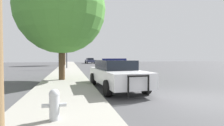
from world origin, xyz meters
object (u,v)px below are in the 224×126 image
at_px(police_car, 116,73).
at_px(car_background_distant, 90,61).
at_px(fire_hydrant, 54,104).
at_px(tree_sidewalk_far, 64,38).
at_px(traffic_light, 77,43).
at_px(car_background_oncoming, 111,62).
at_px(tree_sidewalk_near, 61,9).

xyz_separation_m(police_car, car_background_distant, (2.80, 36.84, -0.02)).
distance_m(fire_hydrant, tree_sidewalk_far, 32.48).
xyz_separation_m(police_car, traffic_light, (-1.32, 16.32, 2.83)).
distance_m(car_background_oncoming, tree_sidewalk_far, 11.32).
xyz_separation_m(police_car, tree_sidewalk_far, (-3.30, 27.71, 4.70)).
bearing_deg(tree_sidewalk_far, police_car, -83.21).
xyz_separation_m(car_background_distant, tree_sidewalk_near, (-5.63, -33.38, 4.07)).
bearing_deg(car_background_oncoming, car_background_distant, -82.72).
height_order(car_background_distant, tree_sidewalk_near, tree_sidewalk_near).
relative_size(police_car, tree_sidewalk_near, 0.70).
bearing_deg(car_background_oncoming, police_car, 76.70).
relative_size(fire_hydrant, car_background_distant, 0.17).
bearing_deg(traffic_light, tree_sidewalk_far, 99.83).
distance_m(traffic_light, car_background_distant, 21.12).
bearing_deg(tree_sidewalk_far, traffic_light, -80.17).
bearing_deg(car_background_distant, car_background_oncoming, -86.59).
bearing_deg(fire_hydrant, traffic_light, 86.22).
xyz_separation_m(tree_sidewalk_far, tree_sidewalk_near, (0.46, -24.25, -0.65)).
relative_size(police_car, fire_hydrant, 7.19).
xyz_separation_m(fire_hydrant, car_background_oncoming, (7.58, 25.90, 0.20)).
bearing_deg(car_background_distant, tree_sidewalk_far, -128.12).
bearing_deg(tree_sidewalk_near, fire_hydrant, -88.93).
xyz_separation_m(police_car, car_background_oncoming, (4.89, 21.53, -0.07)).
bearing_deg(tree_sidewalk_far, car_background_oncoming, -37.08).
bearing_deg(tree_sidewalk_near, car_background_distant, 80.42).
height_order(police_car, fire_hydrant, police_car).
relative_size(fire_hydrant, car_background_oncoming, 0.17).
distance_m(police_car, car_background_oncoming, 22.07).
bearing_deg(car_background_oncoming, tree_sidewalk_far, -37.59).
distance_m(police_car, fire_hydrant, 5.14).
bearing_deg(traffic_light, fire_hydrant, -93.78).
height_order(tree_sidewalk_far, tree_sidewalk_near, tree_sidewalk_near).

